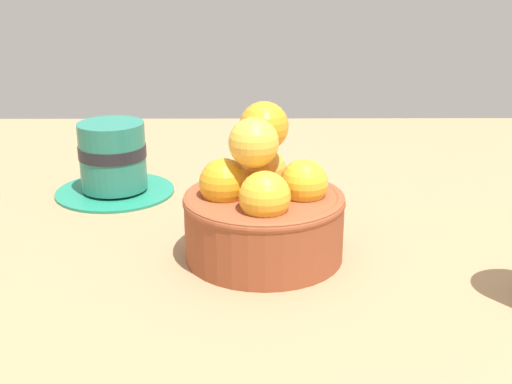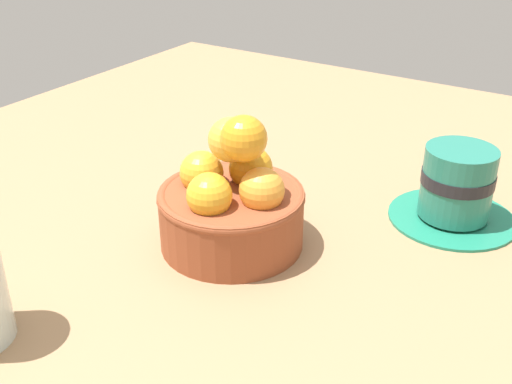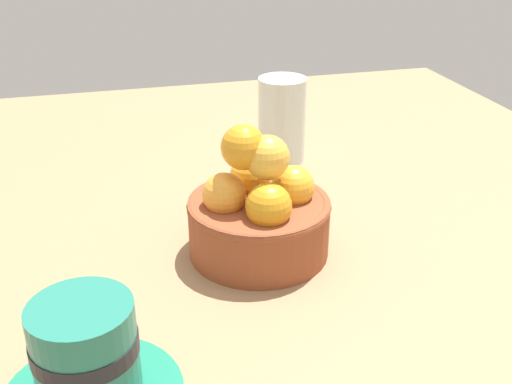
{
  "view_description": "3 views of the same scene",
  "coord_description": "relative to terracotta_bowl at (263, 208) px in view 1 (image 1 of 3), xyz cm",
  "views": [
    {
      "loc": [
        1.02,
        55.24,
        25.78
      ],
      "look_at": [
        0.69,
        -0.21,
        5.95
      ],
      "focal_mm": 48.09,
      "sensor_mm": 36.0,
      "label": 1
    },
    {
      "loc": [
        -43.29,
        -30.36,
        33.17
      ],
      "look_at": [
        1.49,
        -1.83,
        5.52
      ],
      "focal_mm": 44.45,
      "sensor_mm": 36.0,
      "label": 2
    },
    {
      "loc": [
        51.66,
        -13.96,
        32.76
      ],
      "look_at": [
        -1.52,
        0.11,
        5.93
      ],
      "focal_mm": 43.58,
      "sensor_mm": 36.0,
      "label": 3
    }
  ],
  "objects": [
    {
      "name": "terracotta_bowl",
      "position": [
        0.0,
        0.0,
        0.0
      ],
      "size": [
        14.05,
        14.05,
        13.56
      ],
      "color": "brown",
      "rests_on": "ground_plane"
    },
    {
      "name": "ground_plane",
      "position": [
        -0.04,
        0.04,
        -6.89
      ],
      "size": [
        121.11,
        103.5,
        4.71
      ],
      "primitive_type": "cube",
      "color": "#997551"
    },
    {
      "name": "coffee_cup",
      "position": [
        16.24,
        -16.68,
        -0.9
      ],
      "size": [
        13.1,
        13.1,
        7.99
      ],
      "color": "#1E7B5E",
      "rests_on": "ground_plane"
    }
  ]
}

